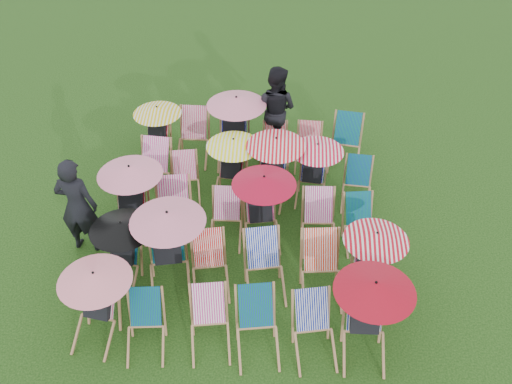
# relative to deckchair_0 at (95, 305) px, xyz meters

# --- Properties ---
(ground) EXTENTS (100.00, 100.00, 0.00)m
(ground) POSITION_rel_deckchair_0_xyz_m (2.02, 2.16, -0.67)
(ground) COLOR black
(ground) RESTS_ON ground
(deckchair_0) EXTENTS (1.07, 1.13, 1.26)m
(deckchair_0) POSITION_rel_deckchair_0_xyz_m (0.00, 0.00, 0.00)
(deckchair_0) COLOR #A3734C
(deckchair_0) RESTS_ON ground
(deckchair_1) EXTENTS (0.64, 0.84, 0.86)m
(deckchair_1) POSITION_rel_deckchair_0_xyz_m (0.74, -0.17, -0.23)
(deckchair_1) COLOR #A3734C
(deckchair_1) RESTS_ON ground
(deckchair_2) EXTENTS (0.71, 0.90, 0.90)m
(deckchair_2) POSITION_rel_deckchair_0_xyz_m (1.68, -0.08, -0.22)
(deckchair_2) COLOR #A3734C
(deckchair_2) RESTS_ON ground
(deckchair_3) EXTENTS (0.76, 0.96, 0.95)m
(deckchair_3) POSITION_rel_deckchair_0_xyz_m (2.38, -0.12, -0.19)
(deckchair_3) COLOR #A3734C
(deckchair_3) RESTS_ON ground
(deckchair_4) EXTENTS (0.76, 0.94, 0.92)m
(deckchair_4) POSITION_rel_deckchair_0_xyz_m (3.20, -0.11, -0.21)
(deckchair_4) COLOR #A3734C
(deckchair_4) RESTS_ON ground
(deckchair_5) EXTENTS (1.14, 1.19, 1.36)m
(deckchair_5) POSITION_rel_deckchair_0_xyz_m (3.93, -0.04, 0.05)
(deckchair_5) COLOR #A3734C
(deckchair_5) RESTS_ON ground
(deckchair_6) EXTENTS (1.01, 1.07, 1.20)m
(deckchair_6) POSITION_rel_deckchair_0_xyz_m (0.11, 1.11, -0.03)
(deckchair_6) COLOR #A3734C
(deckchair_6) RESTS_ON ground
(deckchair_7) EXTENTS (1.19, 1.30, 1.42)m
(deckchair_7) POSITION_rel_deckchair_0_xyz_m (0.88, 1.12, 0.08)
(deckchair_7) COLOR #A3734C
(deckchair_7) RESTS_ON ground
(deckchair_8) EXTENTS (0.75, 0.94, 0.91)m
(deckchair_8) POSITION_rel_deckchair_0_xyz_m (1.54, 1.04, -0.21)
(deckchair_8) COLOR #A3734C
(deckchair_8) RESTS_ON ground
(deckchair_9) EXTENTS (0.80, 1.00, 0.97)m
(deckchair_9) POSITION_rel_deckchair_0_xyz_m (2.42, 1.04, -0.18)
(deckchair_9) COLOR #A3734C
(deckchair_9) RESTS_ON ground
(deckchair_10) EXTENTS (0.75, 0.99, 1.01)m
(deckchair_10) POSITION_rel_deckchair_0_xyz_m (3.33, 1.01, -0.16)
(deckchair_10) COLOR #A3734C
(deckchair_10) RESTS_ON ground
(deckchair_11) EXTENTS (1.02, 1.07, 1.21)m
(deckchair_11) POSITION_rel_deckchair_0_xyz_m (4.08, 1.10, -0.03)
(deckchair_11) COLOR #A3734C
(deckchair_11) RESTS_ON ground
(deckchair_12) EXTENTS (1.13, 1.19, 1.34)m
(deckchair_12) POSITION_rel_deckchair_0_xyz_m (-0.02, 2.33, 0.04)
(deckchair_12) COLOR #A3734C
(deckchair_12) RESTS_ON ground
(deckchair_13) EXTENTS (0.81, 1.03, 1.03)m
(deckchair_13) POSITION_rel_deckchair_0_xyz_m (0.76, 2.19, -0.15)
(deckchair_13) COLOR #A3734C
(deckchair_13) RESTS_ON ground
(deckchair_14) EXTENTS (0.58, 0.82, 0.88)m
(deckchair_14) POSITION_rel_deckchair_0_xyz_m (1.69, 2.18, -0.23)
(deckchair_14) COLOR #A3734C
(deckchair_14) RESTS_ON ground
(deckchair_15) EXTENTS (1.11, 1.20, 1.31)m
(deckchair_15) POSITION_rel_deckchair_0_xyz_m (2.32, 2.23, 0.03)
(deckchair_15) COLOR #A3734C
(deckchair_15) RESTS_ON ground
(deckchair_16) EXTENTS (0.66, 0.89, 0.94)m
(deckchair_16) POSITION_rel_deckchair_0_xyz_m (3.31, 2.18, -0.20)
(deckchair_16) COLOR #A3734C
(deckchair_16) RESTS_ON ground
(deckchair_17) EXTENTS (0.67, 0.86, 0.86)m
(deckchair_17) POSITION_rel_deckchair_0_xyz_m (4.04, 2.21, -0.24)
(deckchair_17) COLOR #A3734C
(deckchair_17) RESTS_ON ground
(deckchair_18) EXTENTS (0.73, 0.97, 0.99)m
(deckchair_18) POSITION_rel_deckchair_0_xyz_m (0.13, 3.42, -0.17)
(deckchair_18) COLOR #A3734C
(deckchair_18) RESTS_ON ground
(deckchair_19) EXTENTS (0.67, 0.85, 0.84)m
(deckchair_19) POSITION_rel_deckchair_0_xyz_m (0.79, 3.30, -0.25)
(deckchair_19) COLOR #A3734C
(deckchair_19) RESTS_ON ground
(deckchair_20) EXTENTS (1.03, 1.09, 1.22)m
(deckchair_20) POSITION_rel_deckchair_0_xyz_m (1.66, 3.44, -0.02)
(deckchair_20) COLOR #A3734C
(deckchair_20) RESTS_ON ground
(deckchair_21) EXTENTS (1.11, 1.19, 1.32)m
(deckchair_21) POSITION_rel_deckchair_0_xyz_m (2.44, 3.37, 0.03)
(deckchair_21) COLOR #A3734C
(deckchair_21) RESTS_ON ground
(deckchair_22) EXTENTS (1.00, 1.06, 1.19)m
(deckchair_22) POSITION_rel_deckchair_0_xyz_m (3.22, 3.42, -0.04)
(deckchair_22) COLOR #A3734C
(deckchair_22) RESTS_ON ground
(deckchair_23) EXTENTS (0.64, 0.84, 0.86)m
(deckchair_23) POSITION_rel_deckchair_0_xyz_m (4.07, 3.31, -0.24)
(deckchair_23) COLOR #A3734C
(deckchair_23) RESTS_ON ground
(deckchair_24) EXTENTS (0.99, 1.04, 1.17)m
(deckchair_24) POSITION_rel_deckchair_0_xyz_m (0.00, 4.56, -0.05)
(deckchair_24) COLOR #A3734C
(deckchair_24) RESTS_ON ground
(deckchair_25) EXTENTS (0.67, 0.94, 1.00)m
(deckchair_25) POSITION_rel_deckchair_0_xyz_m (0.75, 4.57, -0.16)
(deckchair_25) COLOR #A3734C
(deckchair_25) RESTS_ON ground
(deckchair_26) EXTENTS (1.20, 1.25, 1.43)m
(deckchair_26) POSITION_rel_deckchair_0_xyz_m (1.62, 4.58, 0.09)
(deckchair_26) COLOR #A3734C
(deckchair_26) RESTS_ON ground
(deckchair_27) EXTENTS (0.59, 0.80, 0.83)m
(deckchair_27) POSITION_rel_deckchair_0_xyz_m (2.48, 4.45, -0.25)
(deckchair_27) COLOR #A3734C
(deckchair_27) RESTS_ON ground
(deckchair_28) EXTENTS (0.60, 0.81, 0.84)m
(deckchair_28) POSITION_rel_deckchair_0_xyz_m (3.16, 4.46, -0.24)
(deckchair_28) COLOR #A3734C
(deckchair_28) RESTS_ON ground
(deckchair_29) EXTENTS (0.79, 1.00, 0.99)m
(deckchair_29) POSITION_rel_deckchair_0_xyz_m (3.92, 4.57, -0.17)
(deckchair_29) COLOR #A3734C
(deckchair_29) RESTS_ON ground
(person_left) EXTENTS (0.72, 0.49, 1.89)m
(person_left) POSITION_rel_deckchair_0_xyz_m (-0.76, 1.82, 0.28)
(person_left) COLOR black
(person_left) RESTS_ON ground
(person_rear) EXTENTS (1.14, 1.03, 1.93)m
(person_rear) POSITION_rel_deckchair_0_xyz_m (2.44, 5.04, 0.30)
(person_rear) COLOR black
(person_rear) RESTS_ON ground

